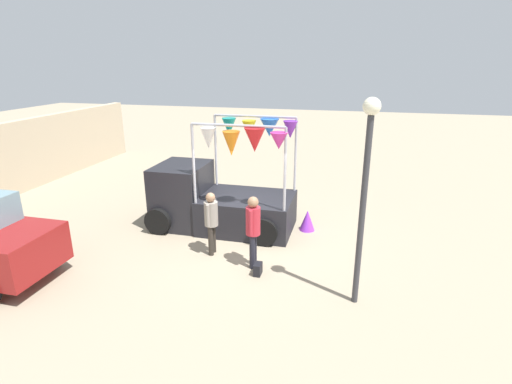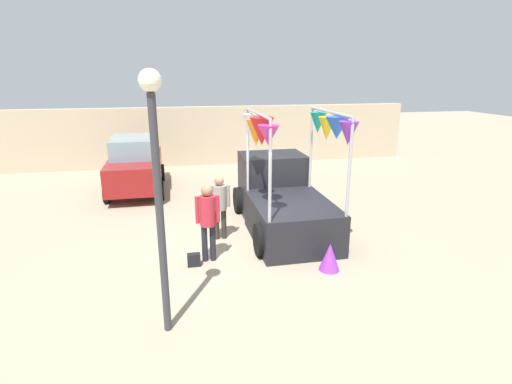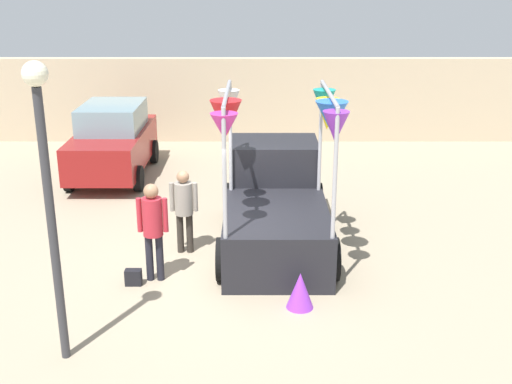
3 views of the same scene
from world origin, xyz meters
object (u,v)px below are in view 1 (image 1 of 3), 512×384
Objects in this scene: person_customer at (253,225)px; street_lamp at (366,177)px; vendor_truck at (215,196)px; handbag at (258,269)px; person_vendor at (211,218)px; folded_kite_bundle_violet at (307,220)px.

person_customer is 3.00m from street_lamp.
vendor_truck is 2.73m from person_customer.
person_vendor is at bearing 61.39° from handbag.
street_lamp is at bearing -110.18° from person_vendor.
street_lamp is (-0.90, -2.37, 1.59)m from person_customer.
person_customer is 1.01m from handbag.
folded_kite_bundle_violet is at bearing -21.82° from person_customer.
street_lamp reaches higher than person_vendor.
person_customer is (-2.13, -1.70, 0.15)m from vendor_truck.
vendor_truck is 2.50× the size of person_vendor.
person_customer is at bearing -141.28° from vendor_truck.
folded_kite_bundle_violet is (2.46, -0.98, -0.77)m from person_customer.
handbag is 0.47× the size of folded_kite_bundle_violet.
vendor_truck is at bearing 37.57° from handbag.
handbag is at bearing -142.43° from vendor_truck.
person_vendor is 2.72× the size of folded_kite_bundle_violet.
vendor_truck reaches higher than person_vendor.
handbag is at bearing 164.40° from folded_kite_bundle_violet.
vendor_truck is 2.78m from folded_kite_bundle_violet.
vendor_truck is 14.57× the size of handbag.
person_vendor is at bearing -162.97° from vendor_truck.
folded_kite_bundle_violet reaches higher than handbag.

